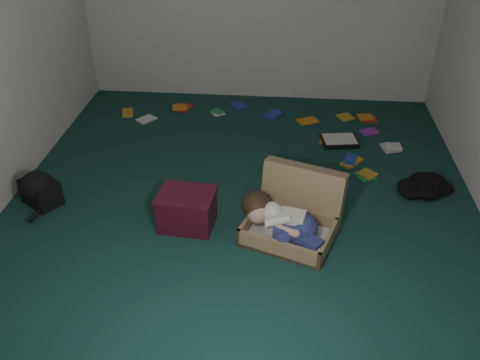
# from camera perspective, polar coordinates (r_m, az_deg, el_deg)

# --- Properties ---
(floor) EXTENTS (4.50, 4.50, 0.00)m
(floor) POSITION_cam_1_polar(r_m,az_deg,el_deg) (4.35, 0.18, -2.76)
(floor) COLOR #133933
(floor) RESTS_ON ground
(wall_front) EXTENTS (4.50, 0.00, 4.50)m
(wall_front) POSITION_cam_1_polar(r_m,az_deg,el_deg) (1.80, -6.15, -11.62)
(wall_front) COLOR silver
(wall_front) RESTS_ON ground
(suitcase) EXTENTS (0.84, 0.83, 0.49)m
(suitcase) POSITION_cam_1_polar(r_m,az_deg,el_deg) (4.01, 6.14, -3.92)
(suitcase) COLOR #967B52
(suitcase) RESTS_ON floor
(person) EXTENTS (0.66, 0.51, 0.30)m
(person) POSITION_cam_1_polar(r_m,az_deg,el_deg) (3.87, 4.70, -4.64)
(person) COLOR white
(person) RESTS_ON suitcase
(maroon_bin) EXTENTS (0.47, 0.39, 0.30)m
(maroon_bin) POSITION_cam_1_polar(r_m,az_deg,el_deg) (4.06, -5.99, -3.32)
(maroon_bin) COLOR #410D1C
(maroon_bin) RESTS_ON floor
(backpack) EXTENTS (0.51, 0.49, 0.24)m
(backpack) POSITION_cam_1_polar(r_m,az_deg,el_deg) (4.62, -21.47, -1.17)
(backpack) COLOR black
(backpack) RESTS_ON floor
(clothing_pile) EXTENTS (0.52, 0.46, 0.14)m
(clothing_pile) POSITION_cam_1_polar(r_m,az_deg,el_deg) (4.75, 20.01, -0.52)
(clothing_pile) COLOR black
(clothing_pile) RESTS_ON floor
(paper_tray) EXTENTS (0.40, 0.33, 0.05)m
(paper_tray) POSITION_cam_1_polar(r_m,az_deg,el_deg) (5.34, 11.10, 4.36)
(paper_tray) COLOR black
(paper_tray) RESTS_ON floor
(book_scatter) EXTENTS (3.05, 1.65, 0.02)m
(book_scatter) POSITION_cam_1_polar(r_m,az_deg,el_deg) (5.58, 4.81, 6.03)
(book_scatter) COLOR gold
(book_scatter) RESTS_ON floor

